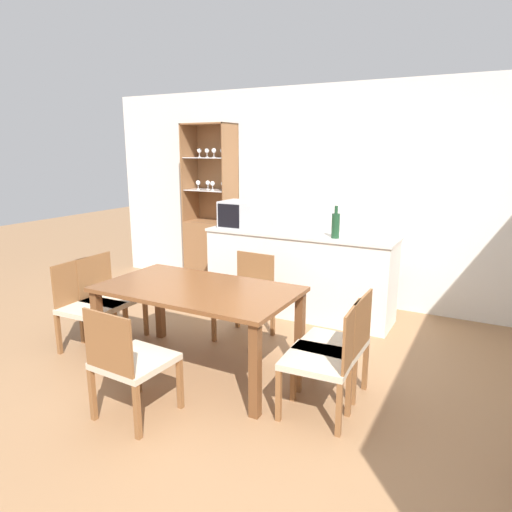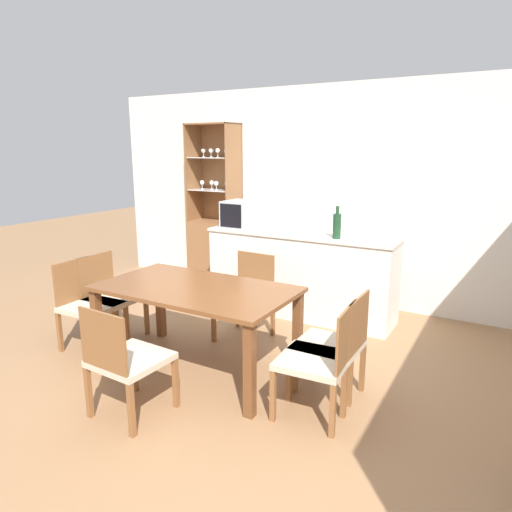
% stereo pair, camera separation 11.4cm
% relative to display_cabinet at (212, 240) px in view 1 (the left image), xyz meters
% --- Properties ---
extents(ground_plane, '(18.00, 18.00, 0.00)m').
position_rel_display_cabinet_xyz_m(ground_plane, '(1.78, -2.42, -0.62)').
color(ground_plane, '#936B47').
extents(wall_back, '(6.80, 0.06, 2.55)m').
position_rel_display_cabinet_xyz_m(wall_back, '(1.78, 0.21, 0.65)').
color(wall_back, silver).
rests_on(wall_back, ground_plane).
extents(kitchen_counter, '(2.11, 0.55, 0.93)m').
position_rel_display_cabinet_xyz_m(kitchen_counter, '(1.48, -0.48, -0.16)').
color(kitchen_counter, silver).
rests_on(kitchen_counter, ground_plane).
extents(display_cabinet, '(0.65, 0.39, 2.14)m').
position_rel_display_cabinet_xyz_m(display_cabinet, '(0.00, 0.00, 0.00)').
color(display_cabinet, brown).
rests_on(display_cabinet, ground_plane).
extents(dining_table, '(1.60, 0.90, 0.73)m').
position_rel_display_cabinet_xyz_m(dining_table, '(1.29, -2.13, 0.01)').
color(dining_table, brown).
rests_on(dining_table, ground_plane).
extents(dining_chair_head_near, '(0.48, 0.48, 0.82)m').
position_rel_display_cabinet_xyz_m(dining_chair_head_near, '(1.28, -2.92, -0.21)').
color(dining_chair_head_near, '#C1B299').
rests_on(dining_chair_head_near, ground_plane).
extents(dining_chair_side_left_far, '(0.46, 0.46, 0.82)m').
position_rel_display_cabinet_xyz_m(dining_chair_side_left_far, '(0.14, -1.99, -0.21)').
color(dining_chair_side_left_far, '#C1B299').
rests_on(dining_chair_side_left_far, ground_plane).
extents(dining_chair_side_left_near, '(0.48, 0.48, 0.82)m').
position_rel_display_cabinet_xyz_m(dining_chair_side_left_near, '(0.14, -2.26, -0.21)').
color(dining_chair_side_left_near, '#C1B299').
rests_on(dining_chair_side_left_near, ground_plane).
extents(dining_chair_head_far, '(0.48, 0.48, 0.82)m').
position_rel_display_cabinet_xyz_m(dining_chair_head_far, '(1.29, -1.33, -0.21)').
color(dining_chair_head_far, '#C1B299').
rests_on(dining_chair_head_far, ground_plane).
extents(dining_chair_side_right_far, '(0.46, 0.46, 0.82)m').
position_rel_display_cabinet_xyz_m(dining_chair_side_right_far, '(2.43, -1.99, -0.21)').
color(dining_chair_side_right_far, '#C1B299').
rests_on(dining_chair_side_right_far, ground_plane).
extents(dining_chair_side_right_near, '(0.49, 0.49, 0.82)m').
position_rel_display_cabinet_xyz_m(dining_chair_side_right_near, '(2.43, -2.26, -0.21)').
color(dining_chair_side_right_near, '#C1B299').
rests_on(dining_chair_side_right_near, ground_plane).
extents(microwave, '(0.44, 0.38, 0.31)m').
position_rel_display_cabinet_xyz_m(microwave, '(0.75, -0.48, 0.46)').
color(microwave, '#B7BABF').
rests_on(microwave, kitchen_counter).
extents(wine_bottle, '(0.08, 0.08, 0.33)m').
position_rel_display_cabinet_xyz_m(wine_bottle, '(1.92, -0.60, 0.44)').
color(wine_bottle, '#193D23').
rests_on(wine_bottle, kitchen_counter).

